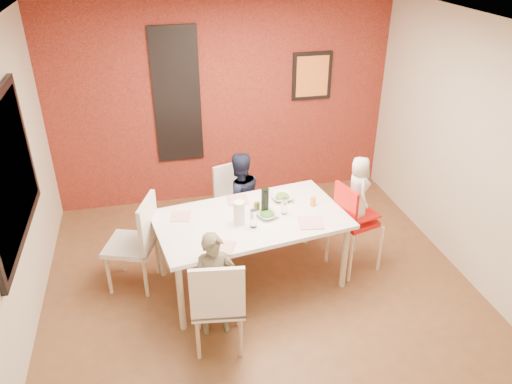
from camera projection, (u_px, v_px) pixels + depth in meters
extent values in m
plane|color=brown|center=(262.00, 292.00, 5.29)|extent=(4.50, 4.50, 0.00)
cube|color=white|center=(264.00, 29.00, 4.00)|extent=(4.50, 4.50, 0.02)
cube|color=beige|center=(223.00, 103.00, 6.57)|extent=(4.50, 0.02, 2.70)
cube|color=beige|center=(360.00, 361.00, 2.72)|extent=(4.50, 0.02, 2.70)
cube|color=beige|center=(4.00, 206.00, 4.21)|extent=(0.02, 4.50, 2.70)
cube|color=beige|center=(477.00, 156.00, 5.09)|extent=(0.02, 4.50, 2.70)
cube|color=maroon|center=(223.00, 104.00, 6.56)|extent=(4.50, 0.02, 2.70)
cube|color=black|center=(7.00, 174.00, 4.29)|extent=(0.05, 1.70, 1.30)
cube|color=black|center=(9.00, 174.00, 4.29)|extent=(0.02, 1.55, 1.15)
cube|color=silver|center=(177.00, 96.00, 6.35)|extent=(0.55, 0.03, 1.70)
cube|color=black|center=(177.00, 96.00, 6.35)|extent=(0.60, 0.03, 1.76)
cube|color=black|center=(312.00, 76.00, 6.63)|extent=(0.54, 0.03, 0.64)
cube|color=orange|center=(312.00, 76.00, 6.62)|extent=(0.44, 0.01, 0.54)
cube|color=white|center=(251.00, 219.00, 5.10)|extent=(2.06, 1.34, 0.04)
cylinder|color=#BCAA8C|center=(181.00, 297.00, 4.64)|extent=(0.06, 0.06, 0.76)
cylinder|color=#BCAA8C|center=(161.00, 246.00, 5.38)|extent=(0.06, 0.06, 0.76)
cylinder|color=#BCAA8C|center=(345.00, 257.00, 5.20)|extent=(0.06, 0.06, 0.76)
cylinder|color=#BCAA8C|center=(306.00, 216.00, 5.94)|extent=(0.06, 0.06, 0.76)
cube|color=white|center=(218.00, 302.00, 4.45)|extent=(0.52, 0.52, 0.05)
cube|color=white|center=(217.00, 294.00, 4.14)|extent=(0.46, 0.10, 0.53)
cylinder|color=#BDA68D|center=(239.00, 307.00, 4.75)|extent=(0.04, 0.04, 0.45)
cylinder|color=#BDA68D|center=(241.00, 336.00, 4.42)|extent=(0.04, 0.04, 0.45)
cylinder|color=#BDA68D|center=(199.00, 310.00, 4.72)|extent=(0.04, 0.04, 0.45)
cylinder|color=#BDA68D|center=(198.00, 339.00, 4.39)|extent=(0.04, 0.04, 0.45)
cube|color=silver|center=(237.00, 205.00, 6.07)|extent=(0.52, 0.52, 0.05)
cube|color=silver|center=(229.00, 182.00, 6.10)|extent=(0.41, 0.16, 0.47)
cylinder|color=tan|center=(231.00, 231.00, 5.97)|extent=(0.03, 0.03, 0.41)
cylinder|color=tan|center=(219.00, 218.00, 6.22)|extent=(0.03, 0.03, 0.41)
cylinder|color=tan|center=(256.00, 223.00, 6.12)|extent=(0.03, 0.03, 0.41)
cylinder|color=tan|center=(242.00, 211.00, 6.38)|extent=(0.03, 0.03, 0.41)
cube|color=silver|center=(131.00, 245.00, 5.20)|extent=(0.62, 0.62, 0.05)
cube|color=silver|center=(148.00, 224.00, 5.04)|extent=(0.20, 0.47, 0.55)
cylinder|color=#CBB197|center=(122.00, 253.00, 5.51)|extent=(0.04, 0.04, 0.47)
cylinder|color=#CBB197|center=(157.00, 255.00, 5.47)|extent=(0.04, 0.04, 0.47)
cylinder|color=#CBB197|center=(109.00, 275.00, 5.17)|extent=(0.04, 0.04, 0.47)
cylinder|color=#CBB197|center=(145.00, 278.00, 5.13)|extent=(0.04, 0.04, 0.47)
cube|color=red|center=(356.00, 221.00, 5.42)|extent=(0.45, 0.45, 0.05)
cube|color=red|center=(346.00, 206.00, 5.23)|extent=(0.13, 0.36, 0.43)
cube|color=red|center=(357.00, 213.00, 5.37)|extent=(0.45, 0.45, 0.02)
cylinder|color=beige|center=(380.00, 249.00, 5.50)|extent=(0.03, 0.03, 0.57)
cylinder|color=beige|center=(351.00, 260.00, 5.32)|extent=(0.03, 0.03, 0.57)
cylinder|color=beige|center=(357.00, 231.00, 5.81)|extent=(0.03, 0.03, 0.57)
cylinder|color=beige|center=(328.00, 241.00, 5.64)|extent=(0.03, 0.03, 0.57)
imported|color=brown|center=(215.00, 285.00, 4.55)|extent=(0.40, 0.26, 1.07)
imported|color=black|center=(239.00, 200.00, 5.85)|extent=(0.64, 0.54, 1.18)
imported|color=beige|center=(358.00, 189.00, 5.23)|extent=(0.26, 0.37, 0.73)
cube|color=white|center=(222.00, 247.00, 4.62)|extent=(0.29, 0.29, 0.01)
cube|color=white|center=(238.00, 200.00, 5.40)|extent=(0.23, 0.23, 0.01)
cube|color=white|center=(311.00, 223.00, 4.99)|extent=(0.28, 0.28, 0.01)
cube|color=white|center=(181.00, 216.00, 5.10)|extent=(0.23, 0.23, 0.01)
imported|color=white|center=(267.00, 215.00, 5.09)|extent=(0.27, 0.27, 0.05)
imported|color=white|center=(282.00, 197.00, 5.41)|extent=(0.24, 0.24, 0.06)
cylinder|color=black|center=(265.00, 202.00, 5.07)|extent=(0.08, 0.08, 0.30)
cylinder|color=white|center=(253.00, 219.00, 4.89)|extent=(0.07, 0.07, 0.19)
cylinder|color=white|center=(284.00, 206.00, 5.12)|extent=(0.06, 0.06, 0.18)
cylinder|color=white|center=(239.00, 213.00, 4.93)|extent=(0.11, 0.11, 0.25)
cylinder|color=red|center=(263.00, 208.00, 5.13)|extent=(0.03, 0.03, 0.13)
cylinder|color=#346722|center=(258.00, 208.00, 5.13)|extent=(0.04, 0.04, 0.14)
cylinder|color=brown|center=(256.00, 209.00, 5.11)|extent=(0.04, 0.04, 0.14)
cylinder|color=orange|center=(313.00, 201.00, 5.28)|extent=(0.06, 0.06, 0.10)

